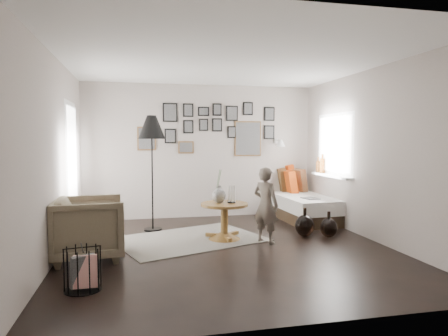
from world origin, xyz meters
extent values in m
plane|color=black|center=(0.00, 0.00, 0.00)|extent=(4.80, 4.80, 0.00)
plane|color=#A69A91|center=(0.00, 2.40, 1.30)|extent=(4.50, 0.00, 4.50)
plane|color=#A69A91|center=(0.00, -2.40, 1.30)|extent=(4.50, 0.00, 4.50)
plane|color=#A69A91|center=(-2.25, 0.00, 1.30)|extent=(0.00, 4.80, 4.80)
plane|color=#A69A91|center=(2.25, 0.00, 1.30)|extent=(0.00, 4.80, 4.80)
plane|color=white|center=(0.00, 0.00, 2.60)|extent=(4.80, 4.80, 0.00)
plane|color=white|center=(-2.23, 1.20, 1.05)|extent=(0.00, 2.14, 2.14)
plane|color=white|center=(-2.23, 1.20, 1.05)|extent=(0.00, 1.88, 1.88)
plane|color=white|center=(-2.23, 1.20, 1.05)|extent=(0.00, 1.93, 1.93)
plane|color=white|center=(2.23, 1.20, 1.45)|extent=(0.00, 1.30, 1.30)
plane|color=white|center=(2.23, 1.20, 1.45)|extent=(0.00, 1.14, 1.14)
cube|color=white|center=(2.17, 1.20, 0.88)|extent=(0.15, 1.32, 0.04)
cylinder|color=#8C4C14|center=(2.17, 1.55, 1.04)|extent=(0.10, 0.10, 0.28)
cylinder|color=#8C4C14|center=(2.17, 1.72, 1.01)|extent=(0.08, 0.08, 0.22)
cube|color=brown|center=(-1.05, 2.38, 1.55)|extent=(0.35, 0.03, 0.45)
cube|color=black|center=(-1.05, 2.37, 1.55)|extent=(0.30, 0.01, 0.40)
cube|color=black|center=(-0.60, 2.38, 2.05)|extent=(0.28, 0.03, 0.36)
cube|color=black|center=(-0.60, 2.37, 2.05)|extent=(0.23, 0.01, 0.31)
cube|color=black|center=(-0.60, 2.38, 1.60)|extent=(0.22, 0.03, 0.28)
cube|color=black|center=(-0.60, 2.37, 1.60)|extent=(0.17, 0.01, 0.23)
cube|color=black|center=(-0.25, 2.38, 2.10)|extent=(0.20, 0.03, 0.26)
cube|color=black|center=(-0.25, 2.37, 2.10)|extent=(0.15, 0.01, 0.21)
cube|color=black|center=(-0.25, 2.38, 1.78)|extent=(0.20, 0.03, 0.26)
cube|color=black|center=(-0.25, 2.37, 1.78)|extent=(0.15, 0.01, 0.21)
cube|color=black|center=(0.05, 2.38, 2.08)|extent=(0.22, 0.03, 0.18)
cube|color=black|center=(0.05, 2.37, 2.08)|extent=(0.17, 0.01, 0.13)
cube|color=black|center=(0.05, 2.38, 1.82)|extent=(0.18, 0.03, 0.24)
cube|color=black|center=(0.05, 2.37, 1.82)|extent=(0.13, 0.01, 0.19)
cube|color=black|center=(0.32, 2.38, 2.12)|extent=(0.18, 0.03, 0.24)
cube|color=black|center=(0.32, 2.37, 2.12)|extent=(0.13, 0.01, 0.19)
cube|color=black|center=(0.32, 2.38, 1.82)|extent=(0.20, 0.03, 0.26)
cube|color=black|center=(0.32, 2.37, 1.82)|extent=(0.15, 0.01, 0.21)
cube|color=black|center=(0.62, 2.38, 2.05)|extent=(0.24, 0.03, 0.30)
cube|color=black|center=(0.62, 2.37, 2.05)|extent=(0.19, 0.01, 0.25)
cube|color=black|center=(0.62, 2.38, 1.68)|extent=(0.18, 0.03, 0.24)
cube|color=black|center=(0.62, 2.37, 1.68)|extent=(0.13, 0.01, 0.19)
cube|color=brown|center=(0.95, 2.38, 1.55)|extent=(0.55, 0.03, 0.70)
cube|color=black|center=(0.95, 2.37, 1.55)|extent=(0.50, 0.01, 0.65)
cube|color=black|center=(0.95, 2.38, 2.15)|extent=(0.20, 0.03, 0.26)
cube|color=black|center=(0.95, 2.37, 2.15)|extent=(0.15, 0.01, 0.21)
cube|color=black|center=(1.40, 2.38, 2.05)|extent=(0.22, 0.03, 0.28)
cube|color=black|center=(1.40, 2.37, 2.05)|extent=(0.17, 0.01, 0.23)
cube|color=black|center=(1.40, 2.38, 1.68)|extent=(0.22, 0.03, 0.28)
cube|color=black|center=(1.40, 2.37, 1.68)|extent=(0.17, 0.01, 0.23)
cube|color=brown|center=(-0.30, 2.38, 1.38)|extent=(0.30, 0.03, 0.24)
cube|color=black|center=(-0.30, 2.37, 1.38)|extent=(0.25, 0.01, 0.19)
cube|color=white|center=(1.55, 2.37, 1.50)|extent=(0.06, 0.04, 0.10)
cylinder|color=white|center=(1.55, 2.25, 1.52)|extent=(0.02, 0.24, 0.02)
cone|color=white|center=(1.55, 2.12, 1.46)|extent=(0.18, 0.18, 0.14)
cube|color=beige|center=(-0.47, 0.61, 0.01)|extent=(2.51, 2.13, 0.01)
cone|color=brown|center=(0.06, 0.50, 0.05)|extent=(0.53, 0.53, 0.10)
cylinder|color=brown|center=(0.06, 0.50, 0.29)|extent=(0.11, 0.11, 0.41)
cylinder|color=brown|center=(0.06, 0.50, 0.54)|extent=(0.72, 0.72, 0.04)
ellipsoid|color=black|center=(-0.02, 0.52, 0.68)|extent=(0.21, 0.21, 0.23)
cylinder|color=black|center=(-0.02, 0.52, 0.81)|extent=(0.06, 0.06, 0.04)
cylinder|color=black|center=(0.17, 0.50, 0.57)|extent=(0.12, 0.12, 0.02)
cube|color=black|center=(1.85, 1.79, 0.11)|extent=(0.91, 2.01, 0.23)
cube|color=silver|center=(1.85, 1.79, 0.34)|extent=(0.97, 2.07, 0.25)
cube|color=#B9380A|center=(1.87, 2.61, 0.73)|extent=(0.34, 0.62, 0.58)
cube|color=#402914|center=(1.73, 2.50, 0.70)|extent=(0.26, 0.53, 0.52)
cube|color=maroon|center=(2.00, 2.34, 0.69)|extent=(0.39, 0.55, 0.50)
cube|color=#B9380A|center=(1.79, 2.19, 0.68)|extent=(0.24, 0.49, 0.48)
cube|color=black|center=(1.80, 1.24, 0.48)|extent=(0.29, 0.35, 0.02)
imported|color=brown|center=(-1.85, -0.09, 0.40)|extent=(0.95, 0.93, 0.80)
cube|color=white|center=(-1.82, -0.04, 0.48)|extent=(0.38, 0.39, 0.16)
cylinder|color=black|center=(-0.99, 1.37, 0.02)|extent=(0.30, 0.30, 0.03)
cylinder|color=black|center=(-0.99, 1.37, 0.86)|extent=(0.03, 0.03, 1.71)
cone|color=black|center=(-0.99, 1.37, 1.73)|extent=(0.45, 0.45, 0.39)
cube|color=black|center=(-1.79, -1.20, 0.20)|extent=(0.26, 0.21, 0.33)
cube|color=white|center=(-1.75, -1.22, 0.20)|extent=(0.24, 0.09, 0.33)
ellipsoid|color=black|center=(1.34, 0.42, 0.17)|extent=(0.30, 0.30, 0.35)
cylinder|color=black|center=(1.34, 0.42, 0.40)|extent=(0.05, 0.05, 0.11)
ellipsoid|color=black|center=(1.69, 0.30, 0.15)|extent=(0.27, 0.27, 0.31)
cylinder|color=black|center=(1.69, 0.30, 0.36)|extent=(0.05, 0.05, 0.11)
imported|color=#6C6155|center=(0.61, 0.19, 0.56)|extent=(0.47, 0.49, 1.13)
camera|label=1|loc=(-1.23, -5.37, 1.52)|focal=32.00mm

